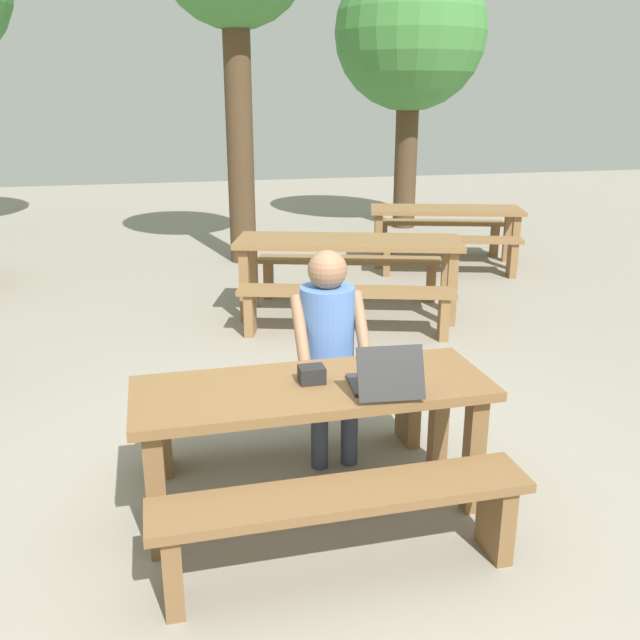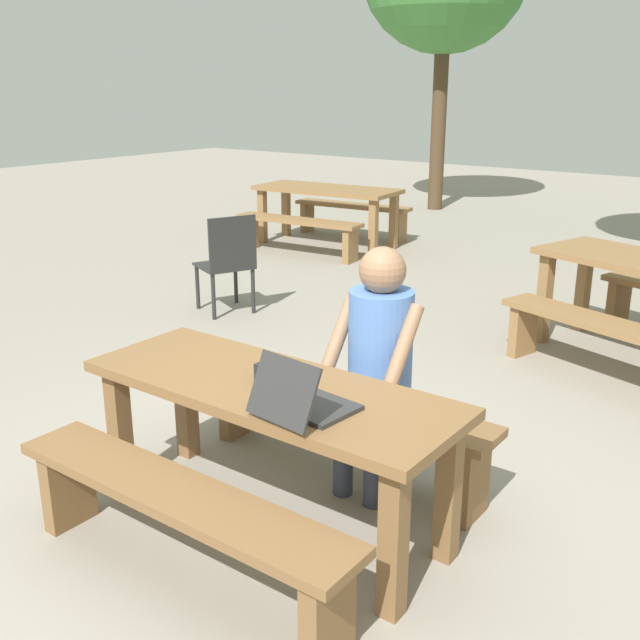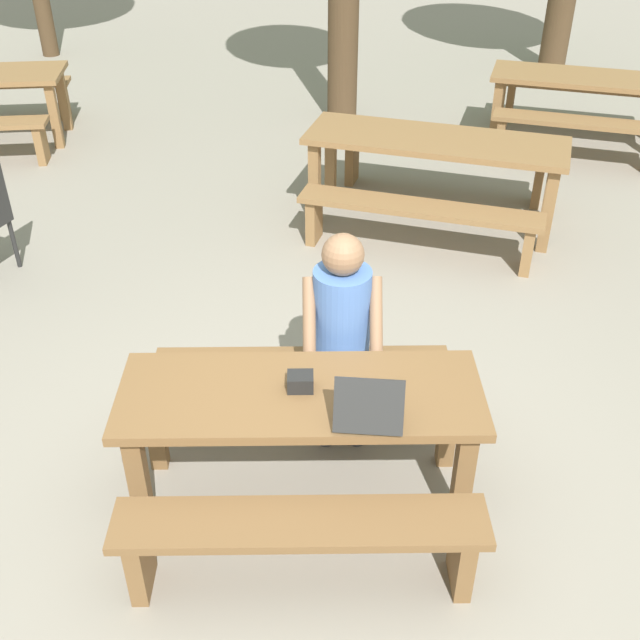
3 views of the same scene
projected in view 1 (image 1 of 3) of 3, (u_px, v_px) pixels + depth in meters
The scene contains 14 objects.
ground_plane at pixel (313, 506), 3.66m from camera, with size 30.00×30.00×0.00m, color gray.
picnic_table_front at pixel (313, 406), 3.48m from camera, with size 1.79×0.65×0.70m.
bench_near at pixel (343, 513), 3.02m from camera, with size 1.69×0.30×0.44m.
bench_far at pixel (291, 404), 4.09m from camera, with size 1.69×0.30×0.44m.
laptop at pixel (385, 379), 3.34m from camera, with size 0.35×0.40×0.26m.
small_pouch at pixel (312, 374), 3.45m from camera, with size 0.13×0.10×0.08m.
person_seated at pixel (329, 338), 3.99m from camera, with size 0.43×0.42×1.25m.
picnic_table_mid at pixel (445, 217), 8.75m from camera, with size 2.01×1.21×0.73m.
bench_mid_south at pixel (450, 247), 8.27m from camera, with size 1.71×0.79×0.47m.
bench_mid_north at pixel (439, 230), 9.39m from camera, with size 1.71×0.79×0.47m.
picnic_table_rear at pixel (348, 251), 6.66m from camera, with size 2.27×1.32×0.77m.
bench_rear_south at pixel (346, 300), 6.16m from camera, with size 1.94×0.87×0.44m.
bench_rear_north at pixel (349, 267), 7.34m from camera, with size 1.94×0.87×0.44m.
tree_rear at pixel (410, 35), 10.63m from camera, with size 2.34×2.34×4.19m.
Camera 1 is at (-0.72, -3.09, 2.07)m, focal length 38.75 mm.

